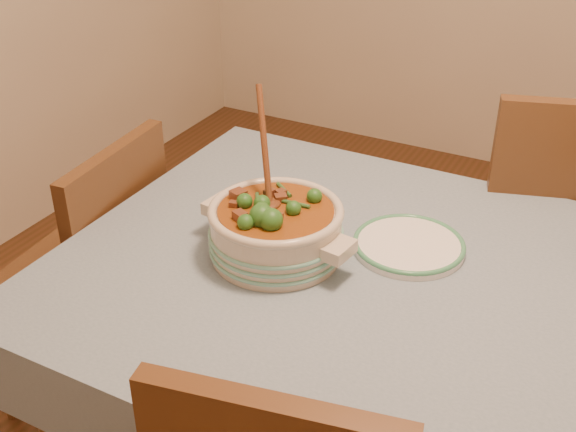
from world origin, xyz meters
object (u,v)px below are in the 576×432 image
(white_plate, at_px, (409,245))
(chair_left, at_px, (96,269))
(stew_casserole, at_px, (276,226))
(chair_far, at_px, (561,233))
(dining_table, at_px, (444,332))

(white_plate, distance_m, chair_left, 0.90)
(white_plate, bearing_deg, chair_left, -172.11)
(white_plate, bearing_deg, stew_casserole, -148.12)
(stew_casserole, relative_size, chair_left, 0.43)
(stew_casserole, relative_size, chair_far, 0.37)
(stew_casserole, height_order, chair_left, stew_casserole)
(stew_casserole, height_order, chair_far, stew_casserole)
(dining_table, relative_size, stew_casserole, 4.48)
(dining_table, bearing_deg, white_plate, 135.57)
(stew_casserole, height_order, white_plate, stew_casserole)
(chair_far, distance_m, chair_left, 1.31)
(dining_table, relative_size, chair_far, 1.67)
(stew_casserole, bearing_deg, white_plate, 31.88)
(dining_table, distance_m, stew_casserole, 0.42)
(white_plate, height_order, chair_far, chair_far)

